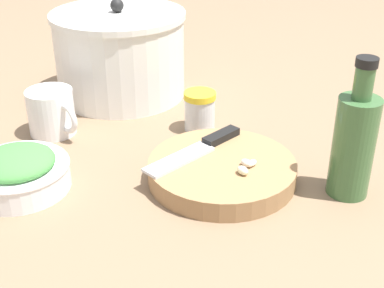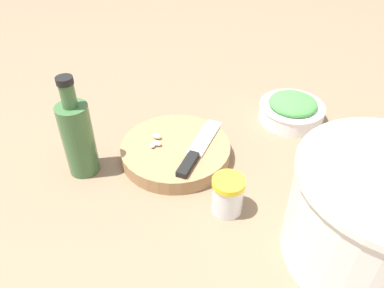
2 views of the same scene
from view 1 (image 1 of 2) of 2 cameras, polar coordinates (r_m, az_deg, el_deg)
The scene contains 9 objects.
ground_plane at distance 0.93m, azimuth -0.93°, elevation -1.43°, with size 5.00×5.00×0.00m, color #7F664C.
cutting_board at distance 0.86m, azimuth 3.20°, elevation -2.84°, with size 0.24×0.24×0.03m.
chef_knife at distance 0.88m, azimuth 0.83°, elevation -0.39°, with size 0.15×0.17×0.01m.
garlic_cloves at distance 0.83m, azimuth 5.82°, elevation -2.35°, with size 0.04×0.05×0.01m.
herb_bowl at distance 0.87m, azimuth -18.06°, elevation -2.78°, with size 0.16×0.16×0.06m.
spice_jar at distance 1.01m, azimuth 0.83°, elevation 3.56°, with size 0.06×0.06×0.08m.
coffee_mug at distance 1.03m, azimuth -14.71°, elevation 3.29°, with size 0.11×0.09×0.09m.
oil_bottle at distance 0.83m, azimuth 16.89°, elevation 0.15°, with size 0.06×0.06×0.22m.
stock_pot at distance 1.16m, azimuth -7.67°, elevation 9.48°, with size 0.28×0.28×0.21m.
Camera 1 is at (0.08, -0.80, 0.46)m, focal length 50.00 mm.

